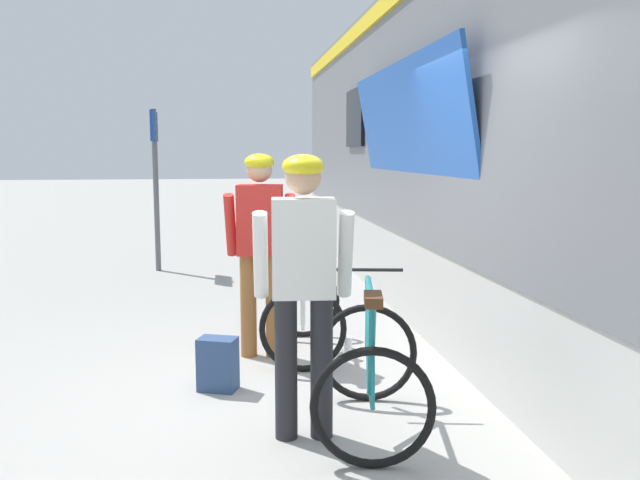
# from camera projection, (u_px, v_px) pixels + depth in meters

# --- Properties ---
(ground_plane) EXTENTS (80.00, 80.00, 0.00)m
(ground_plane) POSITION_uv_depth(u_px,v_px,m) (297.00, 400.00, 4.73)
(ground_plane) COLOR #A09E99
(train_car) EXTENTS (3.19, 16.17, 3.88)m
(train_car) POSITION_uv_depth(u_px,v_px,m) (571.00, 132.00, 6.38)
(train_car) COLOR slate
(train_car) RESTS_ON ground
(cyclist_near_in_red) EXTENTS (0.64, 0.37, 1.76)m
(cyclist_near_in_red) POSITION_uv_depth(u_px,v_px,m) (260.00, 237.00, 5.63)
(cyclist_near_in_red) COLOR #935B2D
(cyclist_near_in_red) RESTS_ON ground
(cyclist_far_in_white) EXTENTS (0.63, 0.34, 1.76)m
(cyclist_far_in_white) POSITION_uv_depth(u_px,v_px,m) (304.00, 271.00, 3.99)
(cyclist_far_in_white) COLOR #232328
(cyclist_far_in_white) RESTS_ON ground
(bicycle_near_white) EXTENTS (0.83, 1.14, 0.99)m
(bicycle_near_white) POSITION_uv_depth(u_px,v_px,m) (303.00, 309.00, 5.80)
(bicycle_near_white) COLOR black
(bicycle_near_white) RESTS_ON ground
(bicycle_far_teal) EXTENTS (0.89, 1.18, 0.99)m
(bicycle_far_teal) POSITION_uv_depth(u_px,v_px,m) (370.00, 370.00, 4.16)
(bicycle_far_teal) COLOR black
(bicycle_far_teal) RESTS_ON ground
(backpack_on_platform) EXTENTS (0.32, 0.27, 0.40)m
(backpack_on_platform) POSITION_uv_depth(u_px,v_px,m) (218.00, 364.00, 4.92)
(backpack_on_platform) COLOR navy
(backpack_on_platform) RESTS_ON ground
(water_bottle_near_the_bikes) EXTENTS (0.07, 0.07, 0.19)m
(water_bottle_near_the_bikes) POSITION_uv_depth(u_px,v_px,m) (348.00, 348.00, 5.68)
(water_bottle_near_the_bikes) COLOR silver
(water_bottle_near_the_bikes) RESTS_ON ground
(platform_sign_post) EXTENTS (0.08, 0.70, 2.40)m
(platform_sign_post) POSITION_uv_depth(u_px,v_px,m) (155.00, 162.00, 9.71)
(platform_sign_post) COLOR #595B60
(platform_sign_post) RESTS_ON ground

